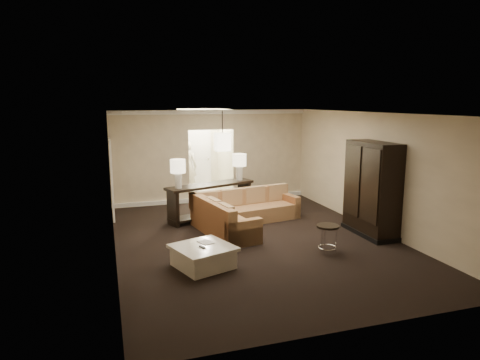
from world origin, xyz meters
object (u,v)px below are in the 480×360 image
object	(u,v)px
armoire	(372,191)
sectional_sofa	(241,213)
drink_table	(328,233)
coffee_table	(203,256)
console_table	(211,198)
person	(188,164)

from	to	relation	value
armoire	sectional_sofa	bearing A→B (deg)	150.52
drink_table	coffee_table	bearing A→B (deg)	179.99
sectional_sofa	coffee_table	world-z (taller)	sectional_sofa
console_table	person	size ratio (longest dim) A/B	1.29
coffee_table	person	world-z (taller)	person
coffee_table	person	distance (m)	6.91
coffee_table	person	xyz separation A→B (m)	(1.00, 6.80, 0.75)
console_table	armoire	xyz separation A→B (m)	(3.22, -2.41, 0.48)
console_table	armoire	distance (m)	4.05
drink_table	person	world-z (taller)	person
console_table	armoire	world-z (taller)	armoire
sectional_sofa	drink_table	size ratio (longest dim) A/B	5.06
drink_table	person	xyz separation A→B (m)	(-1.60, 6.80, 0.55)
coffee_table	armoire	distance (m)	4.29
coffee_table	console_table	distance (m)	3.35
person	armoire	bearing A→B (deg)	141.24
sectional_sofa	person	world-z (taller)	person
armoire	person	world-z (taller)	armoire
armoire	coffee_table	bearing A→B (deg)	-169.19
coffee_table	drink_table	xyz separation A→B (m)	(2.60, -0.00, 0.20)
drink_table	sectional_sofa	bearing A→B (deg)	116.06
console_table	drink_table	xyz separation A→B (m)	(1.68, -3.20, -0.15)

